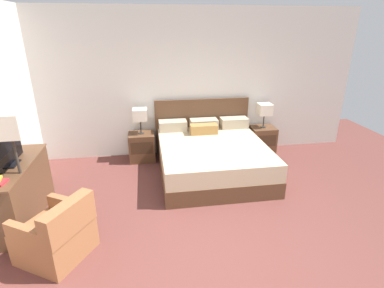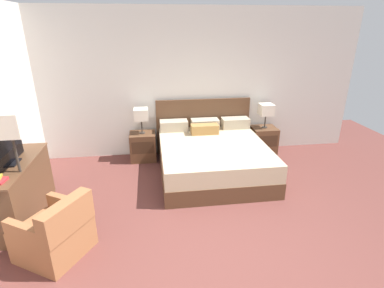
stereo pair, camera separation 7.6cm
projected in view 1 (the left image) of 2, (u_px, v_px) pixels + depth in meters
ground_plane at (227, 261)px, 3.44m from camera, size 9.77×9.77×0.00m
wall_back at (187, 84)px, 5.93m from camera, size 6.94×0.06×2.87m
bed at (212, 156)px, 5.42m from camera, size 1.92×2.09×1.14m
nightstand_left at (142, 147)px, 5.93m from camera, size 0.50×0.44×0.55m
nightstand_right at (262, 140)px, 6.29m from camera, size 0.50×0.44×0.55m
table_lamp_left at (140, 115)px, 5.69m from camera, size 0.27×0.27×0.49m
table_lamp_right at (265, 110)px, 6.05m from camera, size 0.27×0.27×0.49m
dresser at (18, 192)px, 4.04m from camera, size 0.48×1.44×0.83m
tv at (5, 143)px, 3.77m from camera, size 0.18×0.80×0.62m
armchair_by_window at (57, 235)px, 3.42m from camera, size 0.94×0.94×0.76m
floor_lamp at (11, 134)px, 3.48m from camera, size 0.32×0.32×1.60m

